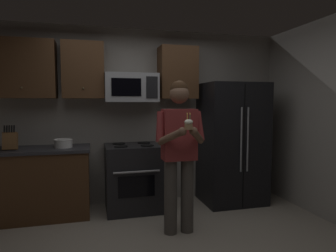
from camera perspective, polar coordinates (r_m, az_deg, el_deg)
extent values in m
cube|color=gray|center=(4.56, -5.60, 1.83)|extent=(4.40, 0.10, 2.60)
cube|color=gray|center=(4.25, 29.52, 1.06)|extent=(0.10, 4.40, 2.60)
cube|color=black|center=(4.28, -6.70, -9.74)|extent=(0.76, 0.66, 0.92)
cube|color=black|center=(3.97, -6.03, -11.48)|extent=(0.48, 0.01, 0.28)
cylinder|color=#99999E|center=(3.90, -6.00, -8.75)|extent=(0.60, 0.03, 0.03)
cylinder|color=black|center=(4.04, -9.03, -3.90)|extent=(0.18, 0.18, 0.01)
cylinder|color=black|center=(4.08, -3.99, -3.75)|extent=(0.18, 0.18, 0.01)
cylinder|color=black|center=(4.31, -9.39, -3.36)|extent=(0.18, 0.18, 0.01)
cylinder|color=black|center=(4.36, -4.66, -3.23)|extent=(0.18, 0.18, 0.01)
cube|color=#9EA0A5|center=(4.28, -7.08, 7.26)|extent=(0.74, 0.40, 0.40)
cube|color=black|center=(4.06, -7.98, 7.40)|extent=(0.40, 0.01, 0.24)
cube|color=black|center=(4.12, -3.09, 7.40)|extent=(0.16, 0.01, 0.30)
cube|color=black|center=(4.60, 12.18, -3.23)|extent=(0.90, 0.72, 1.80)
cylinder|color=gray|center=(4.24, 13.87, -2.56)|extent=(0.02, 0.02, 0.90)
cylinder|color=gray|center=(4.29, 15.05, -2.51)|extent=(0.02, 0.02, 0.90)
cube|color=black|center=(4.28, 14.37, -3.85)|extent=(0.01, 0.01, 1.74)
cube|color=#4C301C|center=(4.39, -25.93, 9.78)|extent=(0.80, 0.34, 0.76)
sphere|color=brown|center=(4.20, -26.29, 6.61)|extent=(0.03, 0.03, 0.03)
cube|color=#4C301C|center=(4.31, -15.95, 10.17)|extent=(0.55, 0.34, 0.76)
sphere|color=brown|center=(4.11, -15.93, 6.96)|extent=(0.03, 0.03, 0.03)
cube|color=#4C301C|center=(4.48, 1.85, 10.12)|extent=(0.55, 0.34, 0.76)
sphere|color=brown|center=(4.30, 2.52, 7.02)|extent=(0.03, 0.03, 0.03)
cube|color=#4C301C|center=(4.34, -24.30, -10.21)|extent=(1.40, 0.62, 0.88)
cube|color=#2D2D33|center=(4.25, -24.50, -4.19)|extent=(1.44, 0.66, 0.04)
cube|color=brown|center=(4.23, -28.00, -2.57)|extent=(0.16, 0.15, 0.24)
cylinder|color=black|center=(4.21, -28.87, -0.51)|extent=(0.02, 0.04, 0.09)
cylinder|color=black|center=(4.20, -28.51, -0.51)|extent=(0.02, 0.04, 0.09)
cylinder|color=black|center=(4.20, -28.14, -0.50)|extent=(0.02, 0.04, 0.09)
cylinder|color=black|center=(4.19, -27.78, -0.49)|extent=(0.02, 0.04, 0.09)
cylinder|color=black|center=(4.19, -27.41, -0.49)|extent=(0.02, 0.04, 0.09)
cylinder|color=white|center=(4.17, -19.43, -3.19)|extent=(0.23, 0.23, 0.10)
torus|color=white|center=(4.17, -19.45, -2.48)|extent=(0.24, 0.24, 0.01)
cylinder|color=#4C4742|center=(3.51, 0.49, -13.44)|extent=(0.15, 0.15, 0.86)
cylinder|color=#4C4742|center=(3.57, 3.68, -13.16)|extent=(0.15, 0.15, 0.86)
cube|color=maroon|center=(3.39, 2.14, -1.64)|extent=(0.38, 0.22, 0.58)
sphere|color=brown|center=(3.37, 2.16, 6.16)|extent=(0.22, 0.22, 0.22)
sphere|color=#382314|center=(3.38, 2.11, 7.00)|extent=(0.20, 0.20, 0.20)
cylinder|color=maroon|center=(3.29, -1.46, -0.16)|extent=(0.15, 0.18, 0.35)
cylinder|color=brown|center=(3.17, 0.52, -2.10)|extent=(0.26, 0.33, 0.21)
sphere|color=brown|center=(3.06, 2.78, -1.05)|extent=(0.09, 0.09, 0.09)
cylinder|color=maroon|center=(3.42, 5.90, 0.00)|extent=(0.15, 0.18, 0.35)
cylinder|color=brown|center=(3.26, 5.62, -1.94)|extent=(0.26, 0.33, 0.21)
sphere|color=brown|center=(3.10, 4.90, -1.00)|extent=(0.09, 0.09, 0.09)
cylinder|color=#A87F56|center=(3.06, 3.97, -0.17)|extent=(0.08, 0.08, 0.06)
ellipsoid|color=white|center=(3.05, 3.97, 0.75)|extent=(0.09, 0.09, 0.06)
cylinder|color=#4CBF66|center=(3.05, 4.24, 1.64)|extent=(0.01, 0.01, 0.06)
ellipsoid|color=#FFD159|center=(3.05, 4.24, 2.35)|extent=(0.01, 0.01, 0.02)
cylinder|color=#F2D84C|center=(3.04, 3.71, 1.64)|extent=(0.01, 0.01, 0.06)
ellipsoid|color=#FFD159|center=(3.04, 3.72, 2.34)|extent=(0.01, 0.01, 0.02)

